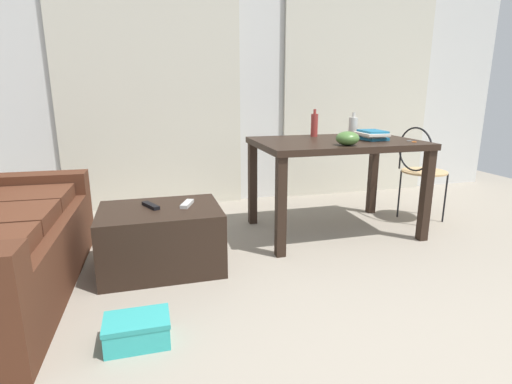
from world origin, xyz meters
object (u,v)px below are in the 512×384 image
coffee_table (161,238)px  tv_remote_secondary (187,204)px  tv_remote_primary (151,206)px  bottle_far (314,125)px  wire_chair (420,163)px  craft_table (336,153)px  book_stack (372,135)px  scissors (413,142)px  bottle_near (353,127)px  shoebox (137,330)px  bowl (347,138)px

coffee_table → tv_remote_secondary: size_ratio=4.60×
tv_remote_primary → tv_remote_secondary: bearing=-30.3°
bottle_far → wire_chair: bearing=-14.1°
craft_table → tv_remote_secondary: bearing=-165.1°
book_stack → tv_remote_secondary: 1.64m
bottle_far → scissors: (0.61, -0.56, -0.10)m
coffee_table → tv_remote_primary: size_ratio=4.30×
craft_table → bottle_near: size_ratio=6.29×
scissors → tv_remote_secondary: bearing=-177.6°
scissors → bottle_far: bearing=137.3°
tv_remote_primary → book_stack: bearing=-16.8°
tv_remote_primary → shoebox: bearing=-121.6°
craft_table → tv_remote_primary: bearing=-168.2°
book_stack → bowl: bearing=-145.0°
wire_chair → shoebox: size_ratio=2.83×
book_stack → shoebox: (-1.91, -1.15, -0.77)m
coffee_table → bowl: size_ratio=4.58×
book_stack → tv_remote_primary: size_ratio=1.50×
scissors → bowl: bearing=-175.8°
book_stack → tv_remote_secondary: book_stack is taller
book_stack → tv_remote_secondary: bearing=-169.8°
bottle_far → tv_remote_primary: bearing=-157.0°
wire_chair → tv_remote_primary: wire_chair is taller
craft_table → shoebox: (-1.62, -1.21, -0.62)m
coffee_table → shoebox: coffee_table is taller
tv_remote_primary → bowl: bearing=-24.7°
scissors → shoebox: (-2.16, -0.94, -0.73)m
craft_table → scissors: bearing=-26.3°
coffee_table → scissors: (2.00, 0.09, 0.58)m
bottle_near → scissors: 0.55m
scissors → tv_remote_primary: bearing=-178.5°
coffee_table → tv_remote_secondary: (0.19, 0.02, 0.23)m
bottle_far → tv_remote_secondary: size_ratio=1.38×
craft_table → bowl: bowl is taller
coffee_table → book_stack: size_ratio=2.87×
tv_remote_secondary → scissors: bearing=24.3°
tv_remote_secondary → shoebox: size_ratio=0.56×
bottle_far → bowl: bearing=-89.5°
craft_table → tv_remote_secondary: size_ratio=7.64×
coffee_table → craft_table: 1.58m
craft_table → bottle_far: (-0.07, 0.30, 0.21)m
wire_chair → bottle_near: bearing=167.5°
bottle_far → bowl: size_ratio=1.37×
wire_chair → book_stack: (-0.59, -0.12, 0.29)m
bottle_near → scissors: bearing=-58.5°
coffee_table → wire_chair: wire_chair is taller
wire_chair → bottle_far: (-0.95, 0.24, 0.35)m
bowl → tv_remote_secondary: size_ratio=1.01×
tv_remote_secondary → shoebox: tv_remote_secondary is taller
book_stack → shoebox: bearing=-149.0°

